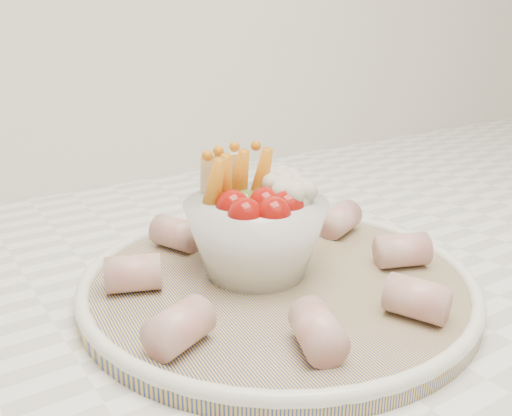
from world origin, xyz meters
TOP-DOWN VIEW (x-y plane):
  - serving_platter at (-0.10, 1.36)m, footprint 0.38×0.38m
  - veggie_bowl at (-0.11, 1.38)m, footprint 0.13×0.13m
  - cured_meat_rolls at (-0.10, 1.36)m, footprint 0.29×0.29m

SIDE VIEW (x-z plane):
  - serving_platter at x=-0.10m, z-range 0.92..0.94m
  - cured_meat_rolls at x=-0.10m, z-range 0.93..0.97m
  - veggie_bowl at x=-0.11m, z-range 0.92..1.03m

